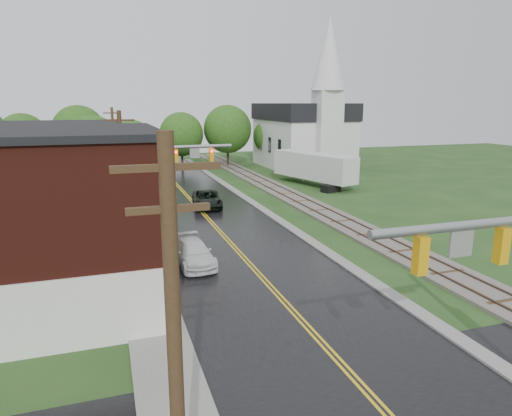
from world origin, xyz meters
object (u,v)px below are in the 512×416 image
brick_building (0,223)px  tree_left_c (38,156)px  tree_left_e (95,146)px  traffic_signal_far (166,164)px  pickup_white (193,253)px  semi_trailer (314,166)px  utility_pole_c (114,148)px  utility_pole_b (123,180)px  church (305,128)px  suv_dark (207,199)px  utility_pole_a (176,368)px

brick_building → tree_left_c: size_ratio=1.87×
tree_left_e → traffic_signal_far: bearing=-74.1°
traffic_signal_far → pickup_white: 9.76m
brick_building → semi_trailer: (27.70, 25.50, -1.91)m
traffic_signal_far → utility_pole_c: size_ratio=0.82×
utility_pole_b → utility_pole_c: 22.00m
brick_building → semi_trailer: brick_building is taller
traffic_signal_far → pickup_white: traffic_signal_far is taller
tree_left_e → semi_trailer: tree_left_e is taller
utility_pole_b → semi_trailer: 28.86m
traffic_signal_far → pickup_white: size_ratio=1.50×
church → suv_dark: size_ratio=3.68×
brick_building → traffic_signal_far: 15.03m
traffic_signal_far → tree_left_c: tree_left_c is taller
utility_pole_a → utility_pole_c: 44.00m
tree_left_e → semi_trailer: bearing=-12.6°
traffic_signal_far → utility_pole_c: utility_pole_c is taller
traffic_signal_far → utility_pole_b: size_ratio=0.82×
tree_left_e → utility_pole_a: bearing=-87.4°
church → utility_pole_b: size_ratio=2.22×
tree_left_c → tree_left_e: size_ratio=0.94×
utility_pole_a → semi_trailer: (22.01, 40.50, -2.48)m
utility_pole_c → pickup_white: (3.60, -25.77, -4.01)m
utility_pole_c → suv_dark: size_ratio=1.65×
tree_left_e → suv_dark: 16.61m
utility_pole_b → suv_dark: size_ratio=1.65×
brick_building → utility_pole_b: 9.03m
utility_pole_a → suv_dark: utility_pole_a is taller
brick_building → tree_left_e: size_ratio=1.75×
tree_left_c → tree_left_e: bearing=50.2°
semi_trailer → tree_left_c: bearing=-178.8°
traffic_signal_far → utility_pole_c: (-3.33, 17.00, -0.25)m
brick_building → tree_left_c: 24.94m
church → semi_trailer: size_ratio=1.66×
pickup_white → semi_trailer: bearing=47.5°
tree_left_c → pickup_white: bearing=-63.8°
utility_pole_a → traffic_signal_far: bearing=83.0°
utility_pole_a → pickup_white: utility_pole_a is taller
brick_building → tree_left_e: bearing=83.3°
church → utility_pole_c: church is taller
utility_pole_c → tree_left_e: utility_pole_c is taller
pickup_white → tree_left_c: bearing=113.3°
brick_building → traffic_signal_far: size_ratio=1.95×
semi_trailer → suv_dark: bearing=-152.6°
tree_left_c → suv_dark: tree_left_c is taller
church → utility_pole_c: size_ratio=2.22×
semi_trailer → utility_pole_c: bearing=171.0°
utility_pole_c → tree_left_c: bearing=-149.8°
church → tree_left_e: church is taller
suv_dark → brick_building: bearing=-119.1°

